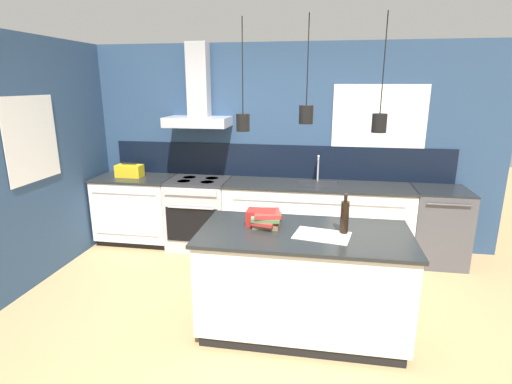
% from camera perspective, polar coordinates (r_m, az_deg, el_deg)
% --- Properties ---
extents(ground_plane, '(16.00, 16.00, 0.00)m').
position_cam_1_polar(ground_plane, '(3.81, -0.92, -18.32)').
color(ground_plane, tan).
rests_on(ground_plane, ground).
extents(wall_back, '(5.60, 2.12, 2.60)m').
position_cam_1_polar(wall_back, '(5.21, 2.38, 6.95)').
color(wall_back, navy).
rests_on(wall_back, ground_plane).
extents(wall_left, '(0.08, 3.80, 2.60)m').
position_cam_1_polar(wall_left, '(4.93, -28.36, 4.05)').
color(wall_left, navy).
rests_on(wall_left, ground_plane).
extents(counter_run_left, '(1.01, 0.64, 0.91)m').
position_cam_1_polar(counter_run_left, '(5.65, -16.66, -2.35)').
color(counter_run_left, black).
rests_on(counter_run_left, ground_plane).
extents(counter_run_sink, '(2.29, 0.64, 1.24)m').
position_cam_1_polar(counter_run_sink, '(5.09, 8.53, -3.80)').
color(counter_run_sink, black).
rests_on(counter_run_sink, ground_plane).
extents(oven_range, '(0.77, 0.66, 0.91)m').
position_cam_1_polar(oven_range, '(5.32, -8.11, -3.00)').
color(oven_range, '#B5B5BA').
rests_on(oven_range, ground_plane).
extents(dishwasher, '(0.63, 0.65, 0.91)m').
position_cam_1_polar(dishwasher, '(5.28, 24.52, -4.43)').
color(dishwasher, '#4C4C51').
rests_on(dishwasher, ground_plane).
extents(kitchen_island, '(1.77, 0.89, 0.91)m').
position_cam_1_polar(kitchen_island, '(3.55, 6.72, -12.49)').
color(kitchen_island, black).
rests_on(kitchen_island, ground_plane).
extents(bottle_on_island, '(0.07, 0.07, 0.34)m').
position_cam_1_polar(bottle_on_island, '(3.34, 12.55, -3.46)').
color(bottle_on_island, black).
rests_on(bottle_on_island, kitchen_island).
extents(book_stack, '(0.26, 0.32, 0.13)m').
position_cam_1_polar(book_stack, '(3.47, 1.58, -3.81)').
color(book_stack, olive).
rests_on(book_stack, kitchen_island).
extents(red_supply_box, '(0.25, 0.17, 0.13)m').
position_cam_1_polar(red_supply_box, '(3.49, 0.78, -3.66)').
color(red_supply_box, red).
rests_on(red_supply_box, kitchen_island).
extents(paper_pile, '(0.49, 0.37, 0.01)m').
position_cam_1_polar(paper_pile, '(3.31, 9.41, -6.12)').
color(paper_pile, silver).
rests_on(paper_pile, kitchen_island).
extents(yellow_toolbox, '(0.34, 0.18, 0.19)m').
position_cam_1_polar(yellow_toolbox, '(5.54, -17.62, 2.91)').
color(yellow_toolbox, gold).
rests_on(yellow_toolbox, counter_run_left).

